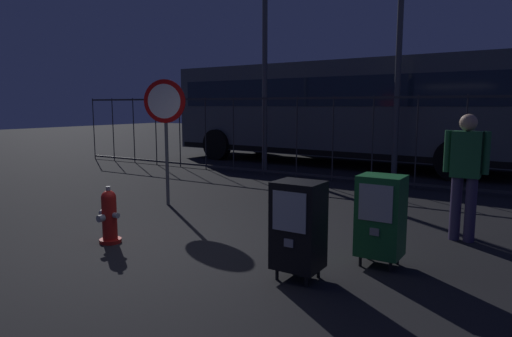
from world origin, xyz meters
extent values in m
plane|color=black|center=(0.00, 0.00, 0.00)|extent=(60.00, 60.00, 0.00)
cylinder|color=red|center=(-1.01, -0.29, 0.03)|extent=(0.28, 0.28, 0.05)
cylinder|color=red|center=(-1.01, -0.29, 0.33)|extent=(0.19, 0.19, 0.55)
sphere|color=red|center=(-1.01, -0.29, 0.60)|extent=(0.19, 0.19, 0.19)
cylinder|color=gray|center=(-1.01, -0.29, 0.72)|extent=(0.06, 0.06, 0.05)
cylinder|color=gray|center=(-1.01, -0.43, 0.35)|extent=(0.09, 0.08, 0.09)
cylinder|color=gray|center=(-1.14, -0.29, 0.38)|extent=(0.07, 0.07, 0.07)
cylinder|color=gray|center=(-0.88, -0.29, 0.38)|extent=(0.07, 0.07, 0.07)
cylinder|color=black|center=(2.05, 0.60, 0.06)|extent=(0.04, 0.04, 0.12)
cylinder|color=black|center=(2.39, 0.60, 0.06)|extent=(0.04, 0.04, 0.12)
cylinder|color=black|center=(2.05, 0.88, 0.06)|extent=(0.04, 0.04, 0.12)
cylinder|color=black|center=(2.39, 0.88, 0.06)|extent=(0.04, 0.04, 0.12)
cube|color=#19602D|center=(2.22, 0.74, 0.57)|extent=(0.48, 0.40, 0.90)
cube|color=#B2B7BF|center=(2.22, 0.54, 0.75)|extent=(0.36, 0.01, 0.40)
cube|color=gray|center=(2.22, 0.54, 0.43)|extent=(0.10, 0.02, 0.08)
cylinder|color=black|center=(1.46, -0.24, 0.06)|extent=(0.04, 0.04, 0.12)
cylinder|color=black|center=(1.80, -0.24, 0.06)|extent=(0.04, 0.04, 0.12)
cylinder|color=black|center=(1.46, 0.04, 0.06)|extent=(0.04, 0.04, 0.12)
cylinder|color=black|center=(1.80, 0.04, 0.06)|extent=(0.04, 0.04, 0.12)
cube|color=black|center=(1.63, -0.10, 0.57)|extent=(0.48, 0.40, 0.90)
cube|color=#B2B7BF|center=(1.63, -0.30, 0.75)|extent=(0.36, 0.01, 0.40)
cube|color=gray|center=(1.63, -0.31, 0.43)|extent=(0.10, 0.02, 0.08)
cylinder|color=#4C4F54|center=(-1.97, 1.82, 1.10)|extent=(0.06, 0.06, 2.20)
cylinder|color=red|center=(-1.97, 1.80, 1.85)|extent=(0.71, 0.31, 0.76)
cylinder|color=white|center=(-1.97, 1.79, 1.85)|extent=(0.56, 0.23, 0.60)
cylinder|color=#382D51|center=(2.76, 2.26, 0.42)|extent=(0.14, 0.14, 0.85)
cylinder|color=#382D51|center=(2.94, 2.26, 0.42)|extent=(0.14, 0.14, 0.85)
cube|color=#1E5933|center=(2.85, 2.26, 1.15)|extent=(0.36, 0.20, 0.60)
sphere|color=tan|center=(2.85, 2.26, 1.56)|extent=(0.22, 0.22, 0.22)
cylinder|color=#1E5933|center=(2.62, 2.26, 1.18)|extent=(0.09, 0.09, 0.55)
cylinder|color=#1E5933|center=(3.08, 2.26, 1.18)|extent=(0.09, 0.09, 0.55)
cube|color=#2D2D33|center=(0.00, 5.80, 1.95)|extent=(18.00, 0.04, 0.05)
cube|color=#2D2D33|center=(0.00, 5.80, 0.10)|extent=(18.00, 0.04, 0.05)
cylinder|color=#2D2D33|center=(-9.00, 5.80, 1.00)|extent=(0.03, 0.03, 2.00)
cylinder|color=#2D2D33|center=(-8.05, 5.80, 1.00)|extent=(0.03, 0.03, 2.00)
cylinder|color=#2D2D33|center=(-7.11, 5.80, 1.00)|extent=(0.03, 0.03, 2.00)
cylinder|color=#2D2D33|center=(-6.16, 5.80, 1.00)|extent=(0.03, 0.03, 2.00)
cylinder|color=#2D2D33|center=(-5.21, 5.80, 1.00)|extent=(0.03, 0.03, 2.00)
cylinder|color=#2D2D33|center=(-4.26, 5.80, 1.00)|extent=(0.03, 0.03, 2.00)
cylinder|color=#2D2D33|center=(-3.32, 5.80, 1.00)|extent=(0.03, 0.03, 2.00)
cylinder|color=#2D2D33|center=(-2.37, 5.80, 1.00)|extent=(0.03, 0.03, 2.00)
cylinder|color=#2D2D33|center=(-1.42, 5.80, 1.00)|extent=(0.03, 0.03, 2.00)
cylinder|color=#2D2D33|center=(-0.47, 5.80, 1.00)|extent=(0.03, 0.03, 2.00)
cylinder|color=#2D2D33|center=(0.47, 5.80, 1.00)|extent=(0.03, 0.03, 2.00)
cylinder|color=#2D2D33|center=(1.42, 5.80, 1.00)|extent=(0.03, 0.03, 2.00)
cylinder|color=#2D2D33|center=(2.37, 5.80, 1.00)|extent=(0.03, 0.03, 2.00)
cube|color=#4C5156|center=(-1.61, 8.80, 1.67)|extent=(10.62, 3.05, 2.65)
cube|color=#1E2838|center=(-1.61, 8.80, 2.15)|extent=(9.99, 3.03, 0.80)
cube|color=black|center=(-1.61, 8.80, 0.45)|extent=(10.41, 3.04, 0.16)
cylinder|color=black|center=(2.00, 7.36, 0.50)|extent=(1.01, 0.33, 1.00)
cylinder|color=black|center=(2.13, 9.85, 0.50)|extent=(1.01, 0.33, 1.00)
cylinder|color=black|center=(-5.34, 7.74, 0.50)|extent=(1.01, 0.33, 1.00)
cylinder|color=black|center=(-5.21, 10.24, 0.50)|extent=(1.01, 0.33, 1.00)
cube|color=#4C5156|center=(0.57, 12.42, 1.67)|extent=(10.54, 2.67, 2.65)
cube|color=#1E2838|center=(0.57, 12.42, 2.15)|extent=(9.91, 2.68, 0.80)
cube|color=black|center=(0.57, 12.42, 0.45)|extent=(10.33, 2.67, 0.16)
cylinder|color=black|center=(-3.09, 11.11, 0.50)|extent=(1.00, 0.30, 1.00)
cylinder|color=black|center=(-3.13, 13.61, 0.50)|extent=(1.00, 0.30, 1.00)
cylinder|color=#4C4F54|center=(-2.73, 6.45, 3.32)|extent=(0.14, 0.14, 6.63)
cylinder|color=#4C4F54|center=(0.68, 6.88, 3.86)|extent=(0.14, 0.14, 7.72)
camera|label=1|loc=(3.67, -4.13, 1.78)|focal=31.87mm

